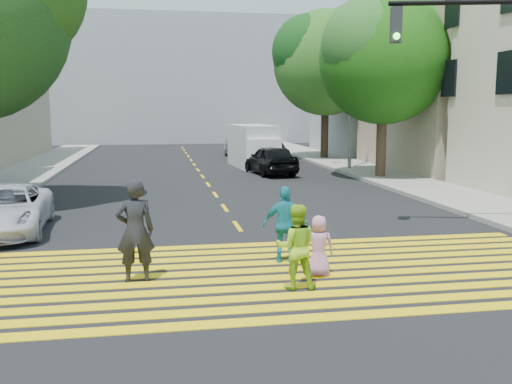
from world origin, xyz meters
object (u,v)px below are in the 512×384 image
object	(u,v)px
pedestrian_man	(135,231)
traffic_signal	(508,76)
pedestrian_woman	(296,247)
silver_car	(238,146)
white_van	(254,147)
white_sedan	(5,210)
pedestrian_child	(319,246)
dark_car_parked	(271,151)
tree_right_near	(385,53)
pedestrian_extra	(286,225)
dark_car_near	(271,160)
tree_right_far	(327,57)

from	to	relation	value
pedestrian_man	traffic_signal	size ratio (longest dim) A/B	0.31
pedestrian_woman	silver_car	xyz separation A→B (m)	(3.31, 30.62, -0.13)
white_van	white_sedan	bearing A→B (deg)	-125.54
pedestrian_child	traffic_signal	xyz separation A→B (m)	(5.73, 2.89, 3.47)
pedestrian_woman	dark_car_parked	bearing A→B (deg)	-93.27
white_sedan	dark_car_parked	size ratio (longest dim) A/B	1.19
pedestrian_man	pedestrian_woman	size ratio (longest dim) A/B	1.26
pedestrian_woman	white_van	world-z (taller)	white_van
traffic_signal	silver_car	bearing A→B (deg)	110.63
tree_right_near	pedestrian_extra	world-z (taller)	tree_right_near
pedestrian_child	dark_car_parked	bearing A→B (deg)	-93.63
dark_car_near	traffic_signal	size ratio (longest dim) A/B	0.68
tree_right_near	pedestrian_child	size ratio (longest dim) A/B	7.07
dark_car_parked	white_van	distance (m)	4.16
tree_right_far	white_sedan	distance (m)	25.29
pedestrian_child	traffic_signal	bearing A→B (deg)	-147.48
pedestrian_man	white_sedan	distance (m)	6.07
pedestrian_child	white_van	world-z (taller)	white_van
silver_car	dark_car_parked	size ratio (longest dim) A/B	1.17
white_van	tree_right_near	bearing A→B (deg)	-56.26
pedestrian_man	pedestrian_extra	size ratio (longest dim) A/B	1.19
tree_right_near	tree_right_far	bearing A→B (deg)	87.63
pedestrian_child	dark_car_near	size ratio (longest dim) A/B	0.28
pedestrian_woman	pedestrian_child	distance (m)	0.94
silver_car	dark_car_parked	distance (m)	5.58
pedestrian_child	traffic_signal	size ratio (longest dim) A/B	0.19
silver_car	traffic_signal	distance (m)	27.44
dark_car_parked	pedestrian_child	bearing A→B (deg)	-104.94
traffic_signal	dark_car_near	bearing A→B (deg)	116.67
dark_car_near	pedestrian_child	bearing A→B (deg)	74.03
pedestrian_extra	silver_car	bearing A→B (deg)	-86.74
pedestrian_man	white_sedan	xyz separation A→B (m)	(-3.53, 4.93, -0.36)
dark_car_near	silver_car	distance (m)	12.63
tree_right_near	pedestrian_man	xyz separation A→B (m)	(-10.75, -14.30, -4.79)
traffic_signal	pedestrian_child	bearing A→B (deg)	-139.02
tree_right_near	traffic_signal	bearing A→B (deg)	-97.42
white_sedan	white_van	distance (m)	18.20
tree_right_near	dark_car_parked	size ratio (longest dim) A/B	2.25
white_sedan	tree_right_near	bearing A→B (deg)	29.62
pedestrian_extra	dark_car_near	distance (m)	16.50
tree_right_near	pedestrian_man	size ratio (longest dim) A/B	4.34
dark_car_near	dark_car_parked	size ratio (longest dim) A/B	1.13
tree_right_near	pedestrian_woman	size ratio (longest dim) A/B	5.47
tree_right_far	dark_car_near	size ratio (longest dim) A/B	2.24
tree_right_far	silver_car	size ratio (longest dim) A/B	2.16
tree_right_near	pedestrian_child	bearing A→B (deg)	-116.48
tree_right_far	dark_car_parked	xyz separation A→B (m)	(-3.63, -0.36, -5.85)
pedestrian_extra	dark_car_parked	bearing A→B (deg)	-91.37
tree_right_near	white_sedan	size ratio (longest dim) A/B	1.90
tree_right_near	white_van	world-z (taller)	tree_right_near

